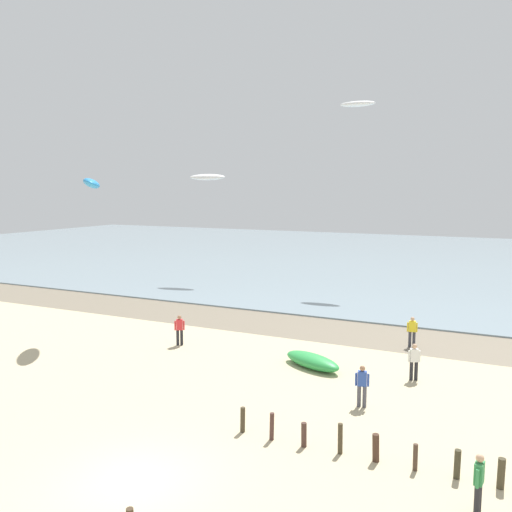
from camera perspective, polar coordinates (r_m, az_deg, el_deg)
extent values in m
plane|color=#C6B58C|center=(18.15, -12.58, -21.82)|extent=(160.00, 160.00, 0.00)
cube|color=#7A6D59|center=(34.41, 8.16, -7.72)|extent=(120.00, 5.68, 0.01)
cube|color=#7F939E|center=(70.82, 17.61, -0.36)|extent=(160.00, 70.00, 0.10)
cylinder|color=#423827|center=(20.53, -1.39, -16.67)|extent=(0.19, 0.18, 0.92)
cylinder|color=#49302B|center=(19.94, 1.66, -17.31)|extent=(0.18, 0.18, 0.99)
cylinder|color=#48322A|center=(19.58, 5.01, -18.04)|extent=(0.20, 0.19, 0.84)
cylinder|color=#453C29|center=(19.25, 8.76, -18.27)|extent=(0.18, 0.19, 1.03)
cylinder|color=#462F23|center=(18.97, 12.36, -18.92)|extent=(0.24, 0.24, 0.92)
cylinder|color=#4A372B|center=(18.75, 16.25, -19.47)|extent=(0.15, 0.16, 0.85)
cylinder|color=#3E3928|center=(18.65, 20.22, -19.66)|extent=(0.21, 0.24, 0.93)
cylinder|color=#443D2A|center=(18.58, 24.16, -19.96)|extent=(0.23, 0.23, 0.93)
cylinder|color=#232328|center=(31.24, -7.74, -8.40)|extent=(0.16, 0.16, 0.88)
cylinder|color=#232328|center=(31.24, -8.15, -8.41)|extent=(0.16, 0.16, 0.88)
cube|color=red|center=(31.06, -7.97, -7.09)|extent=(0.42, 0.38, 0.60)
sphere|color=#9E7051|center=(30.96, -7.98, -6.33)|extent=(0.22, 0.22, 0.22)
cylinder|color=red|center=(31.07, -7.52, -7.17)|extent=(0.09, 0.09, 0.52)
cylinder|color=red|center=(31.07, -8.42, -7.18)|extent=(0.09, 0.09, 0.52)
cylinder|color=#383842|center=(31.79, 16.11, -8.35)|extent=(0.16, 0.16, 0.88)
cylinder|color=#383842|center=(31.77, 15.71, -8.34)|extent=(0.16, 0.16, 0.88)
cube|color=yellow|center=(31.60, 15.96, -7.05)|extent=(0.40, 0.30, 0.60)
sphere|color=tan|center=(31.50, 15.98, -6.31)|extent=(0.22, 0.22, 0.22)
cylinder|color=yellow|center=(31.62, 16.39, -7.15)|extent=(0.09, 0.09, 0.52)
cylinder|color=yellow|center=(31.60, 15.52, -7.13)|extent=(0.09, 0.09, 0.52)
cylinder|color=#4C4C56|center=(23.04, 10.67, -14.13)|extent=(0.16, 0.16, 0.88)
cylinder|color=#4C4C56|center=(23.03, 11.23, -14.16)|extent=(0.16, 0.16, 0.88)
cube|color=#2D4CA5|center=(22.78, 10.99, -12.41)|extent=(0.40, 0.29, 0.60)
sphere|color=#9E7051|center=(22.65, 11.02, -11.40)|extent=(0.22, 0.22, 0.22)
cylinder|color=#2D4CA5|center=(22.81, 10.38, -12.50)|extent=(0.09, 0.09, 0.52)
cylinder|color=#2D4CA5|center=(22.79, 11.61, -12.55)|extent=(0.09, 0.09, 0.52)
cylinder|color=#232328|center=(17.21, 22.16, -22.23)|extent=(0.16, 0.16, 0.88)
cylinder|color=#232328|center=(17.01, 22.02, -22.57)|extent=(0.16, 0.16, 0.88)
cube|color=#338C4C|center=(16.77, 22.21, -20.19)|extent=(0.26, 0.38, 0.60)
sphere|color=tan|center=(16.58, 22.28, -18.89)|extent=(0.22, 0.22, 0.22)
cylinder|color=#338C4C|center=(17.00, 22.36, -19.99)|extent=(0.09, 0.09, 0.52)
cylinder|color=#338C4C|center=(16.58, 22.04, -20.70)|extent=(0.09, 0.09, 0.52)
cylinder|color=#232328|center=(26.51, 15.86, -11.43)|extent=(0.16, 0.16, 0.88)
cylinder|color=#232328|center=(26.57, 16.32, -11.40)|extent=(0.16, 0.16, 0.88)
cube|color=white|center=(26.32, 16.15, -9.89)|extent=(0.42, 0.36, 0.60)
sphere|color=tan|center=(26.20, 16.18, -9.01)|extent=(0.22, 0.22, 0.22)
cylinder|color=white|center=(26.27, 15.63, -10.02)|extent=(0.09, 0.09, 0.52)
cylinder|color=white|center=(26.41, 16.65, -9.96)|extent=(0.09, 0.09, 0.52)
ellipsoid|color=green|center=(27.40, 5.87, -10.81)|extent=(3.58, 2.54, 0.68)
ellipsoid|color=white|center=(51.81, -5.10, 8.18)|extent=(3.60, 1.78, 0.75)
ellipsoid|color=#2384D1|center=(33.75, -16.76, 7.26)|extent=(2.87, 3.05, 0.85)
ellipsoid|color=white|center=(49.72, 10.54, 15.30)|extent=(3.12, 1.11, 0.56)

